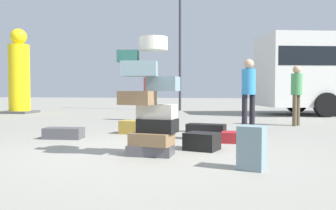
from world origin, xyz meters
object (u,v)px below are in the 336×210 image
object	(u,v)px
suitcase_slate_right_side	(252,148)
suitcase_maroon_upright_blue	(238,137)
yellow_dummy_statue	(19,76)
suitcase_tan_left_side	(133,127)
lamp_post	(180,20)
suitcase_black_foreground_near	(202,141)
person_tourist_with_camera	(249,89)
person_bearded_onlooker	(148,91)
suitcase_black_foreground_far	(206,132)
person_passerby_in_red	(297,90)
suitcase_charcoal_behind_tower	(64,133)
suitcase_tower	(151,105)

from	to	relation	value
suitcase_slate_right_side	suitcase_maroon_upright_blue	distance (m)	2.24
suitcase_maroon_upright_blue	yellow_dummy_statue	world-z (taller)	yellow_dummy_statue
suitcase_tan_left_side	lamp_post	bearing A→B (deg)	100.65
suitcase_black_foreground_near	person_tourist_with_camera	world-z (taller)	person_tourist_with_camera
person_bearded_onlooker	yellow_dummy_statue	bearing A→B (deg)	-109.56
suitcase_black_foreground_far	person_bearded_onlooker	distance (m)	4.61
person_passerby_in_red	lamp_post	distance (m)	8.56
suitcase_black_foreground_near	person_tourist_with_camera	bearing A→B (deg)	86.91
suitcase_maroon_upright_blue	lamp_post	xyz separation A→B (m)	(-2.54, 10.15, 4.27)
suitcase_charcoal_behind_tower	suitcase_tan_left_side	size ratio (longest dim) A/B	1.41
suitcase_slate_right_side	yellow_dummy_statue	xyz separation A→B (m)	(-9.20, 9.32, 1.33)
yellow_dummy_statue	suitcase_tower	bearing A→B (deg)	-48.06
suitcase_slate_right_side	yellow_dummy_statue	size ratio (longest dim) A/B	0.15
suitcase_black_foreground_near	suitcase_black_foreground_far	bearing A→B (deg)	108.92
suitcase_slate_right_side	suitcase_black_foreground_near	world-z (taller)	suitcase_slate_right_side
suitcase_tan_left_side	yellow_dummy_statue	bearing A→B (deg)	147.17
suitcase_tower	person_passerby_in_red	xyz separation A→B (m)	(2.97, 5.05, 0.24)
suitcase_slate_right_side	suitcase_maroon_upright_blue	world-z (taller)	suitcase_slate_right_side
suitcase_charcoal_behind_tower	lamp_post	bearing A→B (deg)	81.10
yellow_dummy_statue	person_tourist_with_camera	bearing A→B (deg)	-31.92
yellow_dummy_statue	suitcase_maroon_upright_blue	bearing A→B (deg)	-37.98
suitcase_tan_left_side	suitcase_maroon_upright_blue	world-z (taller)	suitcase_tan_left_side
suitcase_tower	person_passerby_in_red	size ratio (longest dim) A/B	1.06
suitcase_tan_left_side	suitcase_black_foreground_near	distance (m)	2.56
suitcase_black_foreground_near	yellow_dummy_statue	bearing A→B (deg)	154.76
person_tourist_with_camera	person_passerby_in_red	xyz separation A→B (m)	(1.41, 2.22, -0.01)
suitcase_tower	person_bearded_onlooker	size ratio (longest dim) A/B	1.09
suitcase_charcoal_behind_tower	suitcase_black_foreground_near	distance (m)	2.99
suitcase_black_foreground_far	lamp_post	size ratio (longest dim) A/B	0.11
person_passerby_in_red	suitcase_maroon_upright_blue	bearing A→B (deg)	6.73
suitcase_black_foreground_far	suitcase_black_foreground_near	bearing A→B (deg)	-78.06
suitcase_charcoal_behind_tower	person_bearded_onlooker	xyz separation A→B (m)	(0.73, 4.40, 0.86)
suitcase_charcoal_behind_tower	person_passerby_in_red	world-z (taller)	person_passerby_in_red
suitcase_black_foreground_near	person_bearded_onlooker	distance (m)	5.74
suitcase_black_foreground_far	yellow_dummy_statue	xyz separation A→B (m)	(-8.46, 6.77, 1.44)
suitcase_slate_right_side	yellow_dummy_statue	distance (m)	13.17
suitcase_black_foreground_near	person_passerby_in_red	world-z (taller)	person_passerby_in_red
suitcase_tower	suitcase_black_foreground_near	distance (m)	1.14
suitcase_slate_right_side	suitcase_black_foreground_near	distance (m)	1.50
suitcase_black_foreground_near	lamp_post	world-z (taller)	lamp_post
suitcase_slate_right_side	person_bearded_onlooker	xyz separation A→B (m)	(-2.86, 6.57, 0.70)
person_passerby_in_red	lamp_post	xyz separation A→B (m)	(-4.20, 6.66, 3.37)
yellow_dummy_statue	suitcase_charcoal_behind_tower	bearing A→B (deg)	-51.87
person_passerby_in_red	suitcase_black_foreground_near	bearing A→B (deg)	5.05
person_tourist_with_camera	yellow_dummy_statue	xyz separation A→B (m)	(-9.33, 5.81, 0.60)
suitcase_tan_left_side	yellow_dummy_statue	xyz separation A→B (m)	(-6.78, 6.11, 1.45)
suitcase_charcoal_behind_tower	suitcase_maroon_upright_blue	bearing A→B (deg)	-2.66
suitcase_tower	person_tourist_with_camera	bearing A→B (deg)	60.99
suitcase_tower	lamp_post	distance (m)	12.31
suitcase_maroon_upright_blue	lamp_post	bearing A→B (deg)	107.41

